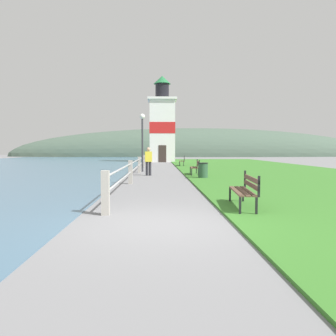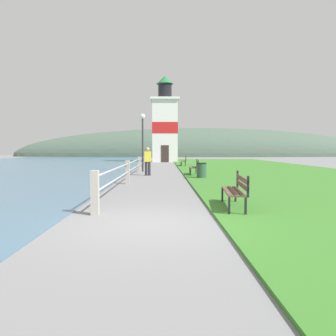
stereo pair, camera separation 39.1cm
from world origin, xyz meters
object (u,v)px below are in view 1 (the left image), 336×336
at_px(park_bench_near, 245,188).
at_px(lamp_post, 142,132).
at_px(lighthouse, 162,126).
at_px(person_strolling, 148,160).
at_px(park_bench_far, 183,160).
at_px(park_bench_midway, 196,166).
at_px(trash_bin, 203,171).

xyz_separation_m(park_bench_near, lamp_post, (-3.33, 14.26, 2.20)).
distance_m(lighthouse, lamp_post, 17.46).
xyz_separation_m(park_bench_near, person_strolling, (-2.81, 10.85, 0.36)).
distance_m(park_bench_far, lighthouse, 11.38).
xyz_separation_m(park_bench_far, lamp_post, (-3.27, -6.74, 2.20)).
distance_m(park_bench_midway, person_strolling, 2.79).
distance_m(park_bench_midway, lamp_post, 5.25).
relative_size(person_strolling, lamp_post, 0.42).
xyz_separation_m(park_bench_far, trash_bin, (0.15, -12.31, -0.11)).
distance_m(park_bench_far, trash_bin, 12.31).
relative_size(park_bench_far, lamp_post, 0.43).
distance_m(person_strolling, lamp_post, 3.91).
bearing_deg(lamp_post, park_bench_far, 64.10).
bearing_deg(park_bench_far, park_bench_midway, 94.49).
relative_size(person_strolling, trash_bin, 1.97).
height_order(park_bench_far, person_strolling, person_strolling).
bearing_deg(park_bench_far, park_bench_near, 94.60).
relative_size(park_bench_near, park_bench_midway, 1.14).
xyz_separation_m(park_bench_midway, park_bench_far, (-0.01, 10.20, -0.00)).
height_order(park_bench_far, lighthouse, lighthouse).
bearing_deg(park_bench_near, park_bench_far, -84.55).
bearing_deg(park_bench_far, trash_bin, 95.15).
bearing_deg(park_bench_midway, park_bench_near, 93.08).
height_order(park_bench_near, park_bench_far, same).
height_order(park_bench_midway, lighthouse, lighthouse).
distance_m(park_bench_midway, park_bench_far, 10.20).
height_order(park_bench_near, lighthouse, lighthouse).
xyz_separation_m(park_bench_midway, person_strolling, (-2.77, 0.05, 0.36)).
bearing_deg(park_bench_midway, lighthouse, -82.47).
xyz_separation_m(park_bench_near, park_bench_midway, (-0.05, 10.80, -0.00)).
bearing_deg(lighthouse, lamp_post, -95.18).
xyz_separation_m(park_bench_near, park_bench_far, (-0.05, 20.99, -0.00)).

